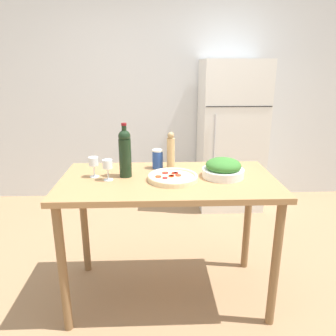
% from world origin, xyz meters
% --- Properties ---
extents(ground_plane, '(14.00, 14.00, 0.00)m').
position_xyz_m(ground_plane, '(0.00, 0.00, 0.00)').
color(ground_plane, '#9E7A56').
extents(wall_back, '(6.40, 0.06, 2.60)m').
position_xyz_m(wall_back, '(0.00, 2.01, 1.30)').
color(wall_back, silver).
rests_on(wall_back, ground_plane).
extents(refrigerator, '(0.72, 0.64, 1.70)m').
position_xyz_m(refrigerator, '(0.80, 1.65, 0.85)').
color(refrigerator, white).
rests_on(refrigerator, ground_plane).
extents(prep_counter, '(1.44, 0.76, 0.91)m').
position_xyz_m(prep_counter, '(0.00, 0.00, 0.80)').
color(prep_counter, '#A87A4C').
rests_on(prep_counter, ground_plane).
extents(wine_bottle, '(0.08, 0.08, 0.36)m').
position_xyz_m(wine_bottle, '(-0.29, 0.05, 1.08)').
color(wine_bottle, black).
rests_on(wine_bottle, prep_counter).
extents(wine_glass_near, '(0.06, 0.06, 0.14)m').
position_xyz_m(wine_glass_near, '(-0.39, -0.02, 1.01)').
color(wine_glass_near, silver).
rests_on(wine_glass_near, prep_counter).
extents(wine_glass_far, '(0.06, 0.06, 0.14)m').
position_xyz_m(wine_glass_far, '(-0.50, 0.05, 1.01)').
color(wine_glass_far, silver).
rests_on(wine_glass_far, prep_counter).
extents(pepper_mill, '(0.06, 0.06, 0.27)m').
position_xyz_m(pepper_mill, '(0.03, 0.21, 1.04)').
color(pepper_mill, tan).
rests_on(pepper_mill, prep_counter).
extents(salad_bowl, '(0.28, 0.28, 0.13)m').
position_xyz_m(salad_bowl, '(0.37, 0.02, 0.97)').
color(salad_bowl, white).
rests_on(salad_bowl, prep_counter).
extents(homemade_pizza, '(0.33, 0.33, 0.04)m').
position_xyz_m(homemade_pizza, '(0.03, -0.03, 0.93)').
color(homemade_pizza, beige).
rests_on(homemade_pizza, prep_counter).
extents(salt_canister, '(0.08, 0.08, 0.14)m').
position_xyz_m(salt_canister, '(-0.07, 0.23, 0.98)').
color(salt_canister, '#284CA3').
rests_on(salt_canister, prep_counter).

